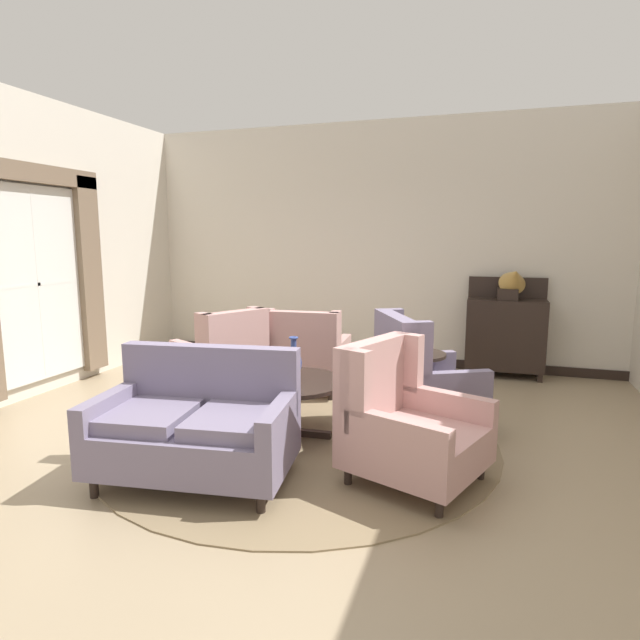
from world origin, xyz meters
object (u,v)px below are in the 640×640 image
Objects in this scene: settee at (197,427)px; armchair_back_corner at (405,424)px; porcelain_vase at (294,362)px; sideboard at (505,333)px; armchair_beside_settee at (420,383)px; gramophone at (513,281)px; coffee_table at (291,389)px; armchair_near_sideboard at (224,362)px; armchair_foreground_right at (306,357)px; side_table at (415,379)px.

settee is 1.33× the size of armchair_back_corner.
porcelain_vase is 3.21m from sideboard.
armchair_beside_settee is 2.27× the size of gramophone.
sideboard is (0.78, 2.20, 0.11)m from armchair_beside_settee.
coffee_table is 3.25m from sideboard.
armchair_near_sideboard is 2.11× the size of gramophone.
coffee_table is 2.51× the size of porcelain_vase.
armchair_beside_settee reaches higher than settee.
gramophone is (0.05, -0.09, 0.66)m from sideboard.
armchair_back_corner is at bearing -104.39° from gramophone.
gramophone is (1.87, 2.55, 0.55)m from porcelain_vase.
armchair_foreground_right is (0.70, 0.61, -0.03)m from armchair_near_sideboard.
armchair_near_sideboard is at bearing -177.02° from side_table.
settee reaches higher than porcelain_vase.
armchair_near_sideboard is 2.00m from side_table.
armchair_back_corner is 1.01m from armchair_beside_settee.
sideboard is at bearing 152.78° from armchair_near_sideboard.
settee reaches higher than side_table.
settee is at bearing 109.06° from armchair_beside_settee.
settee is at bearing -109.39° from coffee_table.
armchair_beside_settee is at bearing 112.27° from armchair_near_sideboard.
porcelain_vase is 0.36× the size of armchair_near_sideboard.
armchair_beside_settee is at bearing 24.87° from coffee_table.
settee is 1.31× the size of armchair_beside_settee.
gramophone reaches higher than porcelain_vase.
sideboard is at bearing -151.47° from armchair_foreground_right.
porcelain_vase is 0.58× the size of side_table.
gramophone is (2.20, 1.29, 0.81)m from armchair_foreground_right.
porcelain_vase is 0.26× the size of settee.
armchair_beside_settee is at bearing 145.26° from armchair_foreground_right.
armchair_beside_settee is (1.04, 0.44, -0.21)m from porcelain_vase.
settee is 2.96× the size of gramophone.
side_table is at bearing -116.77° from gramophone.
side_table is at bearing -11.70° from armchair_beside_settee.
armchair_foreground_right is (-0.32, 1.31, -0.02)m from coffee_table.
armchair_beside_settee is (1.40, 1.47, 0.05)m from settee.
armchair_foreground_right is at bearing 159.04° from armchair_near_sideboard.
side_table is (1.29, -0.51, -0.01)m from armchair_foreground_right.
coffee_table is 0.84× the size of armchair_beside_settee.
porcelain_vase is at bearing 85.87° from armchair_near_sideboard.
armchair_near_sideboard is at bearing -146.71° from gramophone.
coffee_table is 0.86× the size of armchair_back_corner.
sideboard reaches higher than armchair_back_corner.
armchair_beside_settee is at bearing -74.36° from side_table.
armchair_back_corner reaches higher than settee.
armchair_near_sideboard is at bearing 104.67° from settee.
settee is at bearing 128.78° from armchair_back_corner.
sideboard is (2.15, 1.38, 0.15)m from armchair_foreground_right.
coffee_table is 3.30m from gramophone.
armchair_back_corner is (2.10, -1.22, -0.02)m from armchair_near_sideboard.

